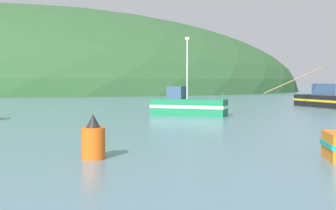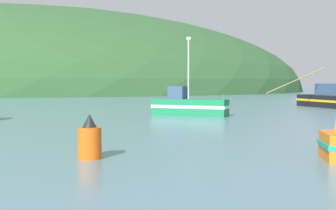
# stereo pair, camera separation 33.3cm
# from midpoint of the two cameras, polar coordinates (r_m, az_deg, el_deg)

# --- Properties ---
(hill_far_center) EXTENTS (202.66, 162.13, 58.04)m
(hill_far_center) POSITION_cam_midpoint_polar(r_m,az_deg,el_deg) (167.01, -19.07, 1.85)
(hill_far_center) COLOR #2D562D
(hill_far_center) RESTS_ON ground
(fishing_boat_green) EXTENTS (6.78, 4.55, 6.83)m
(fishing_boat_green) POSITION_cam_midpoint_polar(r_m,az_deg,el_deg) (36.83, 2.39, -0.08)
(fishing_boat_green) COLOR #197A47
(fishing_boat_green) RESTS_ON ground
(fishing_boat_black) EXTENTS (16.77, 11.41, 5.41)m
(fishing_boat_black) POSITION_cam_midpoint_polar(r_m,az_deg,el_deg) (52.01, 20.83, 0.70)
(fishing_boat_black) COLOR black
(fishing_boat_black) RESTS_ON ground
(channel_buoy) EXTENTS (0.89, 0.89, 1.68)m
(channel_buoy) POSITION_cam_midpoint_polar(r_m,az_deg,el_deg) (16.05, -10.67, -4.71)
(channel_buoy) COLOR #E55914
(channel_buoy) RESTS_ON ground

